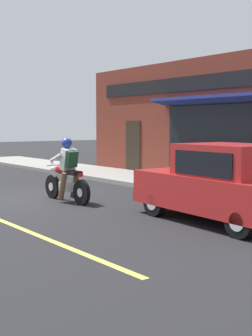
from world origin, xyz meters
TOP-DOWN VIEW (x-y plane):
  - ground_plane at (0.00, 0.00)m, footprint 80.00×80.00m
  - sidewalk_curb at (4.79, 3.00)m, footprint 2.60×22.00m
  - storefront_building at (6.32, 0.00)m, footprint 1.25×11.73m
  - motorcycle_with_rider at (0.47, -1.07)m, footprint 0.56×2.02m
  - car_hatchback at (1.63, -5.17)m, footprint 1.88×3.88m
  - traffic_cone at (4.18, 5.04)m, footprint 0.36×0.36m

SIDE VIEW (x-z plane):
  - ground_plane at x=0.00m, z-range 0.00..0.00m
  - sidewalk_curb at x=4.79m, z-range 0.00..0.14m
  - traffic_cone at x=4.18m, z-range 0.13..0.73m
  - motorcycle_with_rider at x=0.47m, z-range -0.13..1.49m
  - car_hatchback at x=1.63m, z-range -0.02..1.55m
  - storefront_building at x=6.32m, z-range 0.01..4.21m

